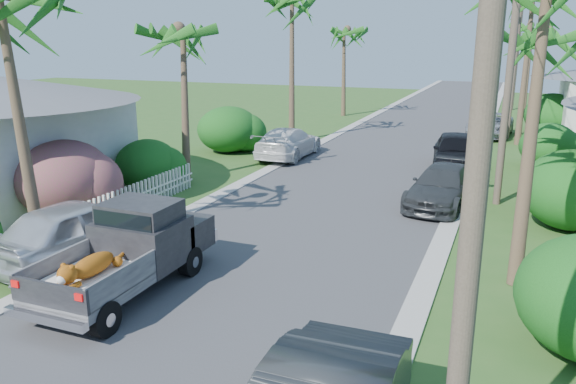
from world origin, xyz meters
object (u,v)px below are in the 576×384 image
at_px(palm_r_d, 533,26).
at_px(utility_pole_d, 517,54).
at_px(parked_car_rf, 456,152).
at_px(parked_car_ln, 79,230).
at_px(parked_car_lf, 288,143).
at_px(parked_car_rd, 490,125).
at_px(utility_pole_b, 509,75).
at_px(pickup_truck, 135,247).
at_px(palm_l_d, 345,30).
at_px(utility_pole_a, 478,160).
at_px(utility_pole_c, 515,60).
at_px(palm_r_b, 544,35).
at_px(palm_l_b, 181,30).
at_px(parked_car_rm, 442,187).

distance_m(palm_r_d, utility_pole_d, 3.79).
relative_size(parked_car_rf, parked_car_ln, 1.00).
height_order(parked_car_ln, parked_car_lf, parked_car_ln).
distance_m(parked_car_rd, utility_pole_b, 15.83).
bearing_deg(pickup_truck, parked_car_rd, 75.46).
bearing_deg(palm_l_d, parked_car_rd, -27.24).
xyz_separation_m(parked_car_rd, parked_car_lf, (-9.08, -10.51, 0.05)).
xyz_separation_m(parked_car_rf, utility_pole_a, (2.00, -20.02, 3.75)).
bearing_deg(pickup_truck, utility_pole_a, -28.63).
distance_m(parked_car_lf, utility_pole_b, 11.84).
height_order(utility_pole_a, utility_pole_c, same).
distance_m(palm_r_d, utility_pole_b, 27.10).
bearing_deg(parked_car_lf, utility_pole_a, 116.78).
relative_size(parked_car_rf, palm_r_b, 0.69).
bearing_deg(palm_l_b, parked_car_rf, 30.07).
relative_size(parked_car_rf, utility_pole_d, 0.55).
relative_size(parked_car_rm, palm_r_b, 0.66).
xyz_separation_m(palm_r_d, utility_pole_a, (-0.90, -42.00, -2.14)).
relative_size(palm_r_b, utility_pole_c, 0.80).
distance_m(parked_car_ln, palm_l_b, 10.58).
height_order(parked_car_rd, palm_r_b, palm_r_b).
relative_size(pickup_truck, parked_car_ln, 1.03).
bearing_deg(parked_car_rf, palm_l_b, -156.68).
xyz_separation_m(parked_car_ln, utility_pole_d, (10.25, 39.90, 3.75)).
xyz_separation_m(palm_l_d, utility_pole_a, (12.10, -36.00, -1.84)).
relative_size(palm_r_b, palm_r_d, 0.90).
bearing_deg(palm_l_d, parked_car_rm, -64.92).
bearing_deg(palm_l_b, palm_r_d, 64.59).
distance_m(parked_car_lf, utility_pole_c, 14.87).
xyz_separation_m(palm_r_b, utility_pole_a, (-1.00, -17.00, -1.35)).
relative_size(utility_pole_a, utility_pole_b, 1.00).
bearing_deg(parked_car_rd, palm_l_d, 157.63).
distance_m(palm_l_d, utility_pole_a, 38.02).
relative_size(utility_pole_a, utility_pole_d, 1.00).
relative_size(pickup_truck, palm_r_b, 0.71).
height_order(pickup_truck, utility_pole_d, utility_pole_d).
xyz_separation_m(parked_car_rm, parked_car_lf, (-8.27, 5.71, 0.06)).
bearing_deg(parked_car_lf, parked_car_rf, -178.69).
bearing_deg(palm_r_b, pickup_truck, -124.58).
bearing_deg(pickup_truck, utility_pole_c, 73.17).
bearing_deg(palm_l_b, parked_car_rd, 55.11).
xyz_separation_m(parked_car_rm, utility_pole_d, (1.84, 30.92, 3.91)).
bearing_deg(utility_pole_c, parked_car_ln, -112.38).
height_order(parked_car_ln, palm_l_d, palm_l_d).
relative_size(palm_r_d, utility_pole_c, 0.89).
bearing_deg(palm_r_b, utility_pole_b, -116.57).
relative_size(palm_r_b, utility_pole_b, 0.80).
xyz_separation_m(palm_l_d, utility_pole_d, (12.10, 9.00, -1.84)).
xyz_separation_m(utility_pole_a, utility_pole_b, (0.00, 15.00, 0.00)).
xyz_separation_m(palm_r_b, utility_pole_d, (-1.00, 28.00, -1.35)).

